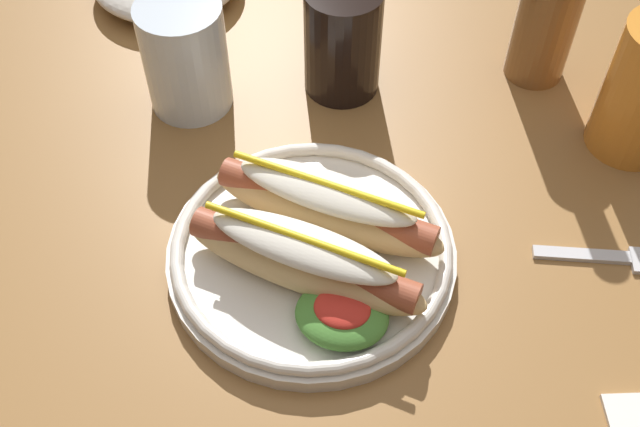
% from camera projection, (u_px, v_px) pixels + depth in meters
% --- Properties ---
extents(dining_table, '(1.42, 0.87, 0.74)m').
position_uv_depth(dining_table, '(325.00, 266.00, 0.78)').
color(dining_table, olive).
rests_on(dining_table, ground_plane).
extents(hot_dog_plate, '(0.25, 0.25, 0.08)m').
position_uv_depth(hot_dog_plate, '(314.00, 246.00, 0.65)').
color(hot_dog_plate, silver).
rests_on(hot_dog_plate, dining_table).
extents(fork, '(0.12, 0.03, 0.00)m').
position_uv_depth(fork, '(614.00, 257.00, 0.67)').
color(fork, silver).
rests_on(fork, dining_table).
extents(soda_cup, '(0.08, 0.08, 0.12)m').
position_uv_depth(soda_cup, '(343.00, 40.00, 0.77)').
color(soda_cup, black).
rests_on(soda_cup, dining_table).
extents(water_cup, '(0.08, 0.08, 0.12)m').
position_uv_depth(water_cup, '(185.00, 57.00, 0.75)').
color(water_cup, silver).
rests_on(water_cup, dining_table).
extents(glass_bottle, '(0.06, 0.06, 0.24)m').
position_uv_depth(glass_bottle, '(552.00, 0.00, 0.75)').
color(glass_bottle, brown).
rests_on(glass_bottle, dining_table).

